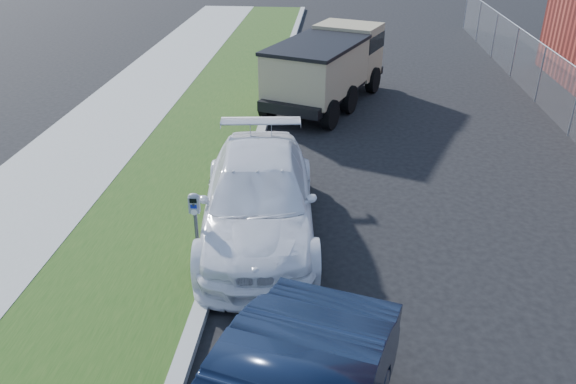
{
  "coord_description": "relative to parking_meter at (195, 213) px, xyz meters",
  "views": [
    {
      "loc": [
        -0.65,
        -8.29,
        5.84
      ],
      "look_at": [
        -1.4,
        1.0,
        1.0
      ],
      "focal_mm": 35.0,
      "sensor_mm": 36.0,
      "label": 1
    }
  ],
  "objects": [
    {
      "name": "dump_truck",
      "position": [
        2.11,
        9.61,
        0.11
      ],
      "size": [
        3.93,
        5.95,
        2.19
      ],
      "rotation": [
        0.0,
        0.0,
        -0.37
      ],
      "color": "black",
      "rests_on": "ground"
    },
    {
      "name": "white_wagon",
      "position": [
        0.93,
        1.33,
        -0.36
      ],
      "size": [
        2.69,
        5.49,
        1.54
      ],
      "primitive_type": "imported",
      "rotation": [
        0.0,
        0.0,
        0.1
      ],
      "color": "white",
      "rests_on": "ground"
    },
    {
      "name": "ground",
      "position": [
        2.89,
        0.16,
        -1.13
      ],
      "size": [
        120.0,
        120.0,
        0.0
      ],
      "primitive_type": "plane",
      "color": "black",
      "rests_on": "ground"
    },
    {
      "name": "streetside",
      "position": [
        -2.67,
        2.16,
        -1.06
      ],
      "size": [
        6.12,
        50.0,
        0.15
      ],
      "color": "gray",
      "rests_on": "ground"
    },
    {
      "name": "parking_meter",
      "position": [
        0.0,
        0.0,
        0.0
      ],
      "size": [
        0.19,
        0.14,
        1.38
      ],
      "rotation": [
        0.0,
        0.0,
        0.03
      ],
      "color": "#3F4247",
      "rests_on": "ground"
    }
  ]
}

